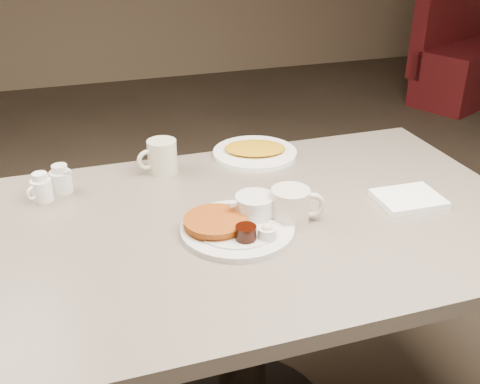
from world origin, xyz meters
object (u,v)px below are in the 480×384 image
object	(u,v)px
main_plate	(238,222)
hash_plate	(255,151)
coffee_mug_near	(292,205)
creamer_left	(41,188)
creamer_right	(61,180)
diner_table	(242,275)
coffee_mug_far	(161,157)

from	to	relation	value
main_plate	hash_plate	distance (m)	0.46
coffee_mug_near	hash_plate	world-z (taller)	coffee_mug_near
creamer_left	creamer_right	xyz separation A→B (m)	(0.05, 0.04, -0.00)
creamer_left	hash_plate	xyz separation A→B (m)	(0.65, 0.11, -0.02)
main_plate	diner_table	bearing A→B (deg)	59.55
main_plate	coffee_mug_near	xyz separation A→B (m)	(0.14, -0.00, 0.02)
main_plate	coffee_mug_far	xyz separation A→B (m)	(-0.11, 0.39, 0.03)
coffee_mug_far	hash_plate	size ratio (longest dim) A/B	0.39
creamer_left	coffee_mug_near	bearing A→B (deg)	-27.77
hash_plate	coffee_mug_far	bearing A→B (deg)	-173.98
creamer_left	hash_plate	size ratio (longest dim) A/B	0.24
diner_table	creamer_right	world-z (taller)	creamer_right
creamer_right	hash_plate	world-z (taller)	creamer_right
coffee_mug_near	hash_plate	distance (m)	0.43
diner_table	main_plate	distance (m)	0.20
diner_table	hash_plate	size ratio (longest dim) A/B	4.48
coffee_mug_near	hash_plate	size ratio (longest dim) A/B	0.44
coffee_mug_near	creamer_left	distance (m)	0.67
coffee_mug_near	coffee_mug_far	size ratio (longest dim) A/B	1.12
main_plate	coffee_mug_near	bearing A→B (deg)	-0.74
main_plate	hash_plate	xyz separation A→B (m)	(0.19, 0.42, -0.01)
main_plate	creamer_left	world-z (taller)	creamer_left
main_plate	coffee_mug_far	size ratio (longest dim) A/B	2.66
creamer_right	hash_plate	distance (m)	0.60
coffee_mug_far	main_plate	bearing A→B (deg)	-73.77
creamer_left	hash_plate	bearing A→B (deg)	9.65
main_plate	creamer_left	size ratio (longest dim) A/B	4.37
diner_table	creamer_right	bearing A→B (deg)	144.41
main_plate	creamer_right	world-z (taller)	creamer_right
main_plate	hash_plate	size ratio (longest dim) A/B	1.05
coffee_mug_near	coffee_mug_far	xyz separation A→B (m)	(-0.25, 0.39, 0.00)
hash_plate	creamer_right	bearing A→B (deg)	-173.14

